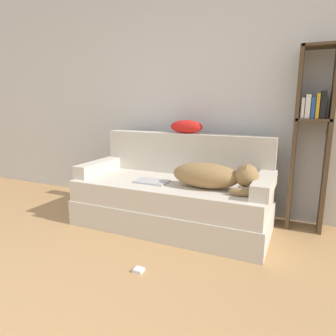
# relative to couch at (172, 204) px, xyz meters

# --- Properties ---
(wall_back) EXTENTS (8.13, 0.06, 2.70)m
(wall_back) POSITION_rel_couch_xyz_m (-0.14, 0.66, 1.12)
(wall_back) COLOR silver
(wall_back) RESTS_ON ground_plane
(couch) EXTENTS (1.89, 0.87, 0.46)m
(couch) POSITION_rel_couch_xyz_m (0.00, 0.00, 0.00)
(couch) COLOR beige
(couch) RESTS_ON ground_plane
(couch_backrest) EXTENTS (1.85, 0.15, 0.43)m
(couch_backrest) POSITION_rel_couch_xyz_m (0.00, 0.36, 0.45)
(couch_backrest) COLOR beige
(couch_backrest) RESTS_ON couch
(couch_arm_left) EXTENTS (0.15, 0.68, 0.13)m
(couch_arm_left) POSITION_rel_couch_xyz_m (-0.87, -0.01, 0.30)
(couch_arm_left) COLOR beige
(couch_arm_left) RESTS_ON couch
(couch_arm_right) EXTENTS (0.15, 0.68, 0.13)m
(couch_arm_right) POSITION_rel_couch_xyz_m (0.87, -0.01, 0.30)
(couch_arm_right) COLOR beige
(couch_arm_right) RESTS_ON couch
(dog) EXTENTS (0.77, 0.30, 0.27)m
(dog) POSITION_rel_couch_xyz_m (0.44, -0.09, 0.35)
(dog) COLOR olive
(dog) RESTS_ON couch
(laptop) EXTENTS (0.31, 0.20, 0.02)m
(laptop) POSITION_rel_couch_xyz_m (-0.16, -0.13, 0.24)
(laptop) COLOR #B7B7BC
(laptop) RESTS_ON couch
(throw_pillow) EXTENTS (0.36, 0.14, 0.14)m
(throw_pillow) POSITION_rel_couch_xyz_m (-0.00, 0.38, 0.74)
(throw_pillow) COLOR red
(throw_pillow) RESTS_ON couch_backrest
(bookshelf) EXTENTS (0.32, 0.26, 1.71)m
(bookshelf) POSITION_rel_couch_xyz_m (1.21, 0.48, 0.73)
(bookshelf) COLOR #4C3823
(bookshelf) RESTS_ON ground_plane
(power_adapter) EXTENTS (0.07, 0.07, 0.03)m
(power_adapter) POSITION_rel_couch_xyz_m (0.13, -0.89, -0.21)
(power_adapter) COLOR silver
(power_adapter) RESTS_ON ground_plane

